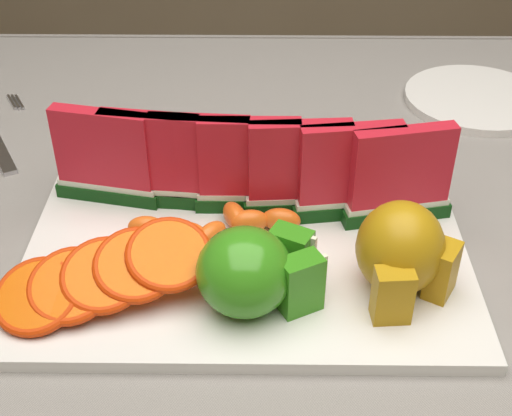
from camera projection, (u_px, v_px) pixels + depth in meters
name	position (u px, v px, depth m)	size (l,w,h in m)	color
table	(242.00, 333.00, 0.72)	(1.40, 0.90, 0.75)	#523719
tablecloth	(241.00, 287.00, 0.68)	(1.53, 1.03, 0.20)	gray
platter	(247.00, 245.00, 0.66)	(0.40, 0.30, 0.01)	silver
apple_cluster	(254.00, 272.00, 0.57)	(0.11, 0.09, 0.07)	#13900E
pear_cluster	(402.00, 252.00, 0.58)	(0.10, 0.10, 0.08)	#9A8115
side_plate	(477.00, 99.00, 0.90)	(0.18, 0.18, 0.01)	silver
watermelon_row	(249.00, 168.00, 0.67)	(0.39, 0.07, 0.10)	#08340E
orange_fan_front	(104.00, 275.00, 0.58)	(0.19, 0.12, 0.05)	red
orange_fan_back	(241.00, 152.00, 0.75)	(0.29, 0.11, 0.04)	red
tangerine_segments	(219.00, 226.00, 0.66)	(0.16, 0.07, 0.02)	#D16422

